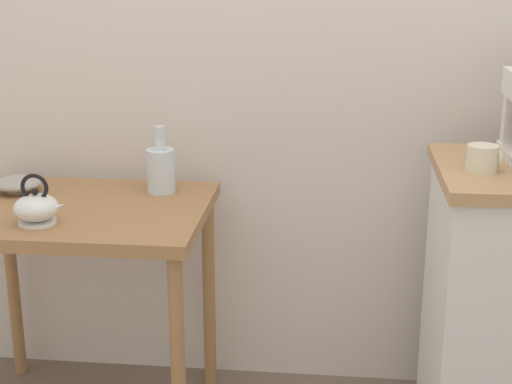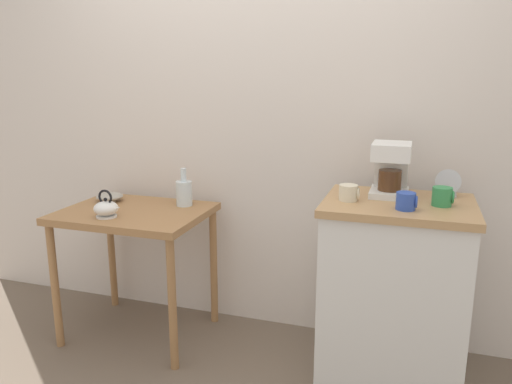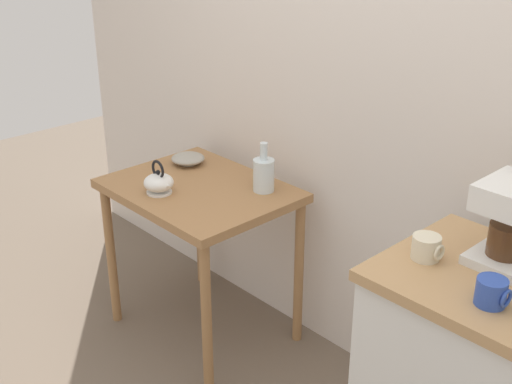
{
  "view_description": "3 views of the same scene",
  "coord_description": "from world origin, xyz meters",
  "px_view_note": "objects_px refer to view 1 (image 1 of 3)",
  "views": [
    {
      "loc": [
        0.16,
        -2.25,
        1.53
      ],
      "look_at": [
        -0.07,
        -0.09,
        0.86
      ],
      "focal_mm": 54.86,
      "sensor_mm": 36.0,
      "label": 1
    },
    {
      "loc": [
        0.85,
        -2.36,
        1.52
      ],
      "look_at": [
        0.11,
        -0.08,
        0.95
      ],
      "focal_mm": 34.8,
      "sensor_mm": 36.0,
      "label": 2
    },
    {
      "loc": [
        1.5,
        -1.66,
        1.96
      ],
      "look_at": [
        -0.16,
        -0.11,
        0.93
      ],
      "focal_mm": 46.47,
      "sensor_mm": 36.0,
      "label": 3
    }
  ],
  "objects_px": {
    "bowl_stoneware": "(18,183)",
    "mug_small_cream": "(483,158)",
    "glass_carafe_vase": "(161,169)",
    "teakettle": "(37,208)"
  },
  "relations": [
    {
      "from": "teakettle",
      "to": "mug_small_cream",
      "type": "relative_size",
      "value": 1.67
    },
    {
      "from": "bowl_stoneware",
      "to": "mug_small_cream",
      "type": "bearing_deg",
      "value": -7.92
    },
    {
      "from": "glass_carafe_vase",
      "to": "teakettle",
      "type": "bearing_deg",
      "value": -129.58
    },
    {
      "from": "bowl_stoneware",
      "to": "glass_carafe_vase",
      "type": "distance_m",
      "value": 0.48
    },
    {
      "from": "bowl_stoneware",
      "to": "glass_carafe_vase",
      "type": "xyz_separation_m",
      "value": [
        0.47,
        0.05,
        0.05
      ]
    },
    {
      "from": "mug_small_cream",
      "to": "glass_carafe_vase",
      "type": "bearing_deg",
      "value": 165.52
    },
    {
      "from": "glass_carafe_vase",
      "to": "mug_small_cream",
      "type": "height_order",
      "value": "mug_small_cream"
    },
    {
      "from": "bowl_stoneware",
      "to": "teakettle",
      "type": "relative_size",
      "value": 1.0
    },
    {
      "from": "bowl_stoneware",
      "to": "mug_small_cream",
      "type": "distance_m",
      "value": 1.48
    },
    {
      "from": "bowl_stoneware",
      "to": "glass_carafe_vase",
      "type": "bearing_deg",
      "value": 6.2
    }
  ]
}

